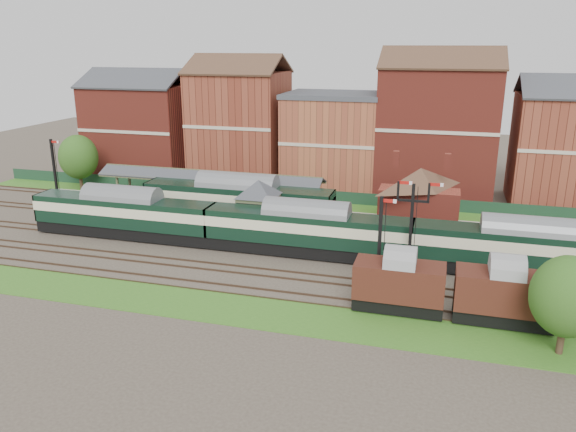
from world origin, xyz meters
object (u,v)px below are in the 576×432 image
(signal_box, at_px, (259,208))
(dmu_train, at_px, (307,229))
(platform_railcar, at_px, (238,201))
(goods_van_a, at_px, (399,283))
(semaphore_bracket, at_px, (412,224))

(signal_box, bearing_deg, dmu_train, -29.89)
(signal_box, relative_size, platform_railcar, 0.29)
(dmu_train, height_order, goods_van_a, dmu_train)
(dmu_train, bearing_deg, semaphore_bracket, -14.92)
(signal_box, distance_m, semaphore_bracket, 16.16)
(signal_box, relative_size, dmu_train, 0.11)
(dmu_train, distance_m, goods_van_a, 12.79)
(platform_railcar, bearing_deg, semaphore_bracket, -25.99)
(dmu_train, relative_size, goods_van_a, 8.81)
(semaphore_bracket, xyz_separation_m, dmu_train, (-9.39, 2.50, -2.11))
(goods_van_a, bearing_deg, signal_box, 140.26)
(semaphore_bracket, xyz_separation_m, goods_van_a, (-0.30, -6.50, -2.44))
(signal_box, height_order, semaphore_bracket, semaphore_bracket)
(semaphore_bracket, distance_m, dmu_train, 9.94)
(dmu_train, xyz_separation_m, platform_railcar, (-9.08, 6.50, 0.20))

